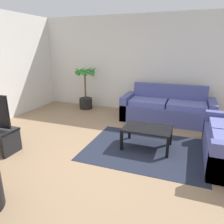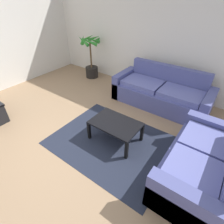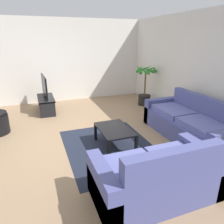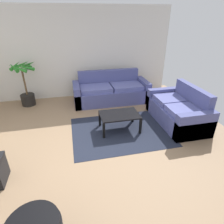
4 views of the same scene
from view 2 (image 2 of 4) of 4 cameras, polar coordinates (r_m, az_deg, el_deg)
name	(u,v)px [view 2 (image 2 of 4)]	position (r m, az deg, el deg)	size (l,w,h in m)	color
ground_plane	(64,140)	(3.56, -15.33, -8.71)	(6.60, 6.60, 0.00)	#937556
wall_back	(144,37)	(5.07, 10.33, 22.75)	(6.00, 0.06, 2.70)	silver
couch_main	(161,93)	(4.45, 15.51, 5.77)	(2.25, 0.90, 0.90)	#4C518C
couch_loveseat	(202,165)	(2.96, 26.90, -15.08)	(0.90, 1.70, 0.90)	#4C518C
coffee_table	(115,125)	(3.23, 1.12, -4.19)	(0.88, 0.59, 0.40)	black
area_rug	(112,142)	(3.40, 0.07, -9.53)	(2.20, 1.70, 0.01)	#1E2333
potted_palm	(91,60)	(5.75, -6.69, 16.20)	(0.73, 0.79, 1.30)	black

